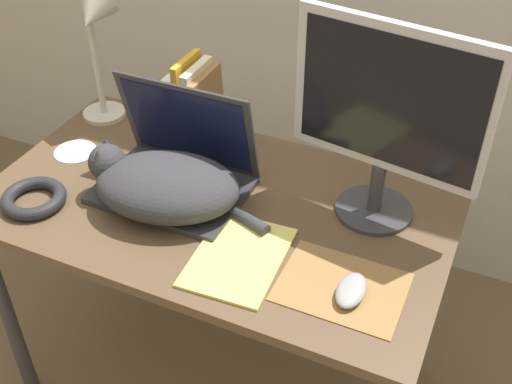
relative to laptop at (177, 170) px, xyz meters
name	(u,v)px	position (x,y,z in m)	size (l,w,h in m)	color
desk	(218,227)	(0.12, -0.02, -0.14)	(1.19, 0.68, 0.74)	brown
laptop	(177,170)	(0.00, 0.00, 0.00)	(0.38, 0.27, 0.28)	#2D2D33
cat	(164,185)	(0.02, -0.09, 0.02)	(0.49, 0.33, 0.15)	#333338
external_monitor	(387,115)	(0.50, 0.11, 0.23)	(0.47, 0.19, 0.50)	#333338
mousepad	(342,287)	(0.51, -0.17, -0.05)	(0.28, 0.21, 0.00)	olive
computer_mouse	(351,290)	(0.54, -0.19, -0.04)	(0.06, 0.11, 0.03)	#99999E
book_row	(190,106)	(-0.08, 0.22, 0.05)	(0.15, 0.17, 0.26)	white
desk_lamp	(95,36)	(-0.35, 0.19, 0.23)	(0.17, 0.17, 0.42)	beige
cable_coil	(34,198)	(-0.30, -0.21, -0.04)	(0.17, 0.17, 0.03)	#232328
notepad	(238,257)	(0.26, -0.18, -0.05)	(0.21, 0.29, 0.01)	#E5DB6B
cd_disc	(75,151)	(-0.35, 0.02, -0.05)	(0.12, 0.12, 0.00)	silver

